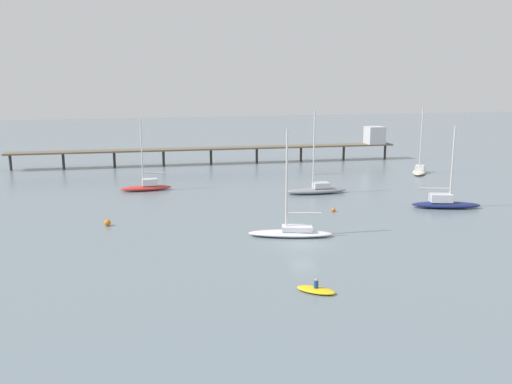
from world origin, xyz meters
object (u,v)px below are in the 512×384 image
(pier, at_px, (270,144))
(sailboat_white, at_px, (291,231))
(sailboat_red, at_px, (147,186))
(mooring_buoy_outer, at_px, (107,223))
(sailboat_cream, at_px, (419,170))
(sailboat_gray, at_px, (317,189))
(sailboat_navy, at_px, (445,202))
(mooring_buoy_mid, at_px, (333,210))
(dinghy_yellow, at_px, (316,290))

(pier, height_order, sailboat_white, sailboat_white)
(sailboat_white, bearing_deg, sailboat_red, 115.20)
(sailboat_red, xyz_separation_m, mooring_buoy_outer, (-5.59, -19.60, -0.37))
(sailboat_cream, bearing_deg, sailboat_white, -137.35)
(sailboat_red, distance_m, mooring_buoy_outer, 20.38)
(sailboat_cream, bearing_deg, sailboat_red, -176.03)
(sailboat_gray, bearing_deg, mooring_buoy_outer, -159.94)
(pier, bearing_deg, sailboat_white, -103.54)
(sailboat_navy, distance_m, mooring_buoy_mid, 15.16)
(sailboat_red, height_order, sailboat_white, sailboat_white)
(sailboat_navy, xyz_separation_m, mooring_buoy_outer, (-43.07, 2.00, -0.38))
(pier, xyz_separation_m, sailboat_white, (-12.57, -52.19, -3.13))
(sailboat_red, xyz_separation_m, sailboat_white, (13.68, -29.06, -0.11))
(sailboat_red, bearing_deg, sailboat_white, -64.80)
(sailboat_red, xyz_separation_m, sailboat_navy, (37.48, -21.60, 0.00))
(sailboat_navy, bearing_deg, mooring_buoy_mid, 173.29)
(sailboat_red, height_order, mooring_buoy_outer, sailboat_red)
(sailboat_cream, relative_size, mooring_buoy_mid, 22.50)
(sailboat_white, height_order, dinghy_yellow, sailboat_white)
(pier, height_order, sailboat_navy, sailboat_navy)
(sailboat_navy, xyz_separation_m, mooring_buoy_mid, (-15.05, 1.77, -0.49))
(mooring_buoy_outer, bearing_deg, sailboat_red, 74.09)
(sailboat_gray, height_order, mooring_buoy_outer, sailboat_gray)
(sailboat_red, xyz_separation_m, dinghy_yellow, (10.69, -44.33, -0.55))
(sailboat_gray, xyz_separation_m, sailboat_navy, (13.06, -12.96, 0.03))
(sailboat_cream, height_order, sailboat_white, sailboat_cream)
(sailboat_white, xyz_separation_m, mooring_buoy_outer, (-19.27, 9.47, -0.26))
(sailboat_cream, xyz_separation_m, sailboat_gray, (-24.50, -12.04, 0.04))
(pier, bearing_deg, sailboat_cream, -41.03)
(sailboat_cream, height_order, dinghy_yellow, sailboat_cream)
(sailboat_cream, xyz_separation_m, mooring_buoy_mid, (-26.49, -23.23, -0.41))
(sailboat_red, relative_size, sailboat_cream, 0.92)
(sailboat_red, relative_size, sailboat_gray, 0.89)
(sailboat_cream, height_order, mooring_buoy_mid, sailboat_cream)
(sailboat_cream, height_order, sailboat_navy, sailboat_cream)
(dinghy_yellow, bearing_deg, sailboat_red, 103.56)
(pier, xyz_separation_m, sailboat_navy, (11.23, -44.73, -3.01))
(sailboat_cream, xyz_separation_m, mooring_buoy_outer, (-54.50, -23.00, -0.30))
(sailboat_white, bearing_deg, dinghy_yellow, -101.07)
(sailboat_red, distance_m, dinghy_yellow, 45.60)
(sailboat_cream, height_order, sailboat_gray, sailboat_gray)
(sailboat_gray, height_order, dinghy_yellow, sailboat_gray)
(sailboat_cream, xyz_separation_m, sailboat_white, (-35.24, -32.46, -0.04))
(sailboat_gray, bearing_deg, dinghy_yellow, -111.03)
(sailboat_red, bearing_deg, sailboat_navy, -29.96)
(mooring_buoy_outer, bearing_deg, sailboat_navy, -2.67)
(sailboat_cream, relative_size, sailboat_gray, 0.97)
(sailboat_gray, bearing_deg, sailboat_cream, 26.17)
(sailboat_white, bearing_deg, sailboat_gray, 62.27)
(sailboat_white, height_order, mooring_buoy_mid, sailboat_white)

